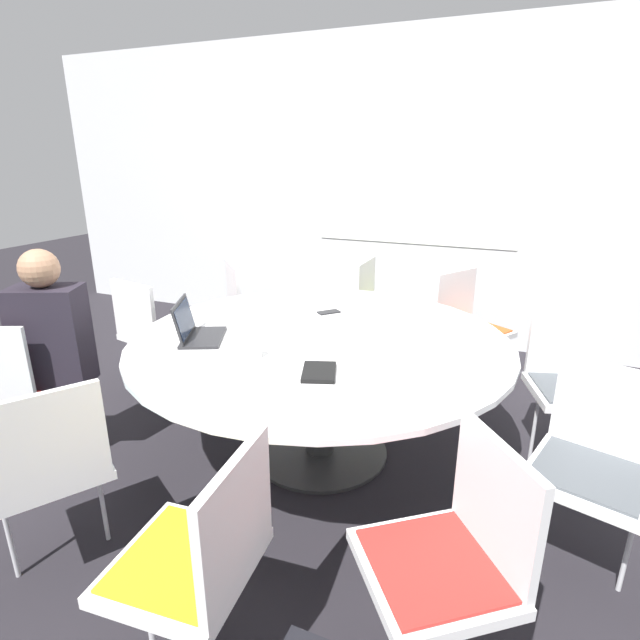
% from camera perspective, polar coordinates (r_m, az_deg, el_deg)
% --- Properties ---
extents(ground_plane, '(16.00, 16.00, 0.00)m').
position_cam_1_polar(ground_plane, '(3.06, 0.00, -14.83)').
color(ground_plane, black).
extents(wall_back, '(8.00, 0.07, 2.70)m').
position_cam_1_polar(wall_back, '(4.66, 10.91, 14.14)').
color(wall_back, silver).
rests_on(wall_back, ground_plane).
extents(conference_table, '(2.06, 2.06, 0.73)m').
position_cam_1_polar(conference_table, '(2.77, 0.00, -4.19)').
color(conference_table, '#333333').
rests_on(conference_table, ground_plane).
extents(chair_0, '(0.58, 0.57, 0.87)m').
position_cam_1_polar(chair_0, '(3.17, -32.15, -5.87)').
color(chair_0, white).
rests_on(chair_0, ground_plane).
extents(chair_1, '(0.59, 0.59, 0.87)m').
position_cam_1_polar(chair_1, '(2.32, -28.71, -13.95)').
color(chair_1, white).
rests_on(chair_1, ground_plane).
extents(chair_2, '(0.46, 0.48, 0.87)m').
position_cam_1_polar(chair_2, '(1.72, -13.40, -24.30)').
color(chair_2, white).
rests_on(chair_2, ground_plane).
extents(chair_3, '(0.60, 0.60, 0.87)m').
position_cam_1_polar(chair_3, '(1.74, 15.02, -23.82)').
color(chair_3, white).
rests_on(chair_3, ground_plane).
extents(chair_4, '(0.54, 0.53, 0.87)m').
position_cam_1_polar(chair_4, '(2.37, 28.96, -13.30)').
color(chair_4, white).
rests_on(chair_4, ground_plane).
extents(chair_5, '(0.55, 0.53, 0.87)m').
position_cam_1_polar(chair_5, '(3.08, 26.82, -5.65)').
color(chair_5, white).
rests_on(chair_5, ground_plane).
extents(chair_6, '(0.59, 0.59, 0.87)m').
position_cam_1_polar(chair_6, '(3.78, 16.47, -0.07)').
color(chair_6, white).
rests_on(chair_6, ground_plane).
extents(chair_7, '(0.42, 0.44, 0.87)m').
position_cam_1_polar(chair_7, '(4.05, 6.85, 1.83)').
color(chair_7, white).
rests_on(chair_7, ground_plane).
extents(chair_8, '(0.61, 0.61, 0.87)m').
position_cam_1_polar(chair_8, '(4.03, -8.00, 1.69)').
color(chair_8, white).
rests_on(chair_8, ground_plane).
extents(chair_9, '(0.52, 0.50, 0.87)m').
position_cam_1_polar(chair_9, '(3.68, -18.63, -0.80)').
color(chair_9, white).
rests_on(chair_9, ground_plane).
extents(person_0, '(0.42, 0.35, 1.22)m').
position_cam_1_polar(person_0, '(3.06, -28.13, -2.14)').
color(person_0, '#231E28').
rests_on(person_0, ground_plane).
extents(laptop, '(0.34, 0.38, 0.21)m').
position_cam_1_polar(laptop, '(2.77, -14.11, -1.03)').
color(laptop, '#232326').
rests_on(laptop, conference_table).
extents(spiral_notebook, '(0.21, 0.25, 0.02)m').
position_cam_1_polar(spiral_notebook, '(2.29, -0.12, -5.96)').
color(spiral_notebook, black).
rests_on(spiral_notebook, conference_table).
extents(coffee_cup, '(0.09, 0.09, 0.08)m').
position_cam_1_polar(coffee_cup, '(2.48, -7.66, -3.42)').
color(coffee_cup, white).
rests_on(coffee_cup, conference_table).
extents(cell_phone, '(0.15, 0.15, 0.01)m').
position_cam_1_polar(cell_phone, '(3.15, 1.00, 0.91)').
color(cell_phone, black).
rests_on(cell_phone, conference_table).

